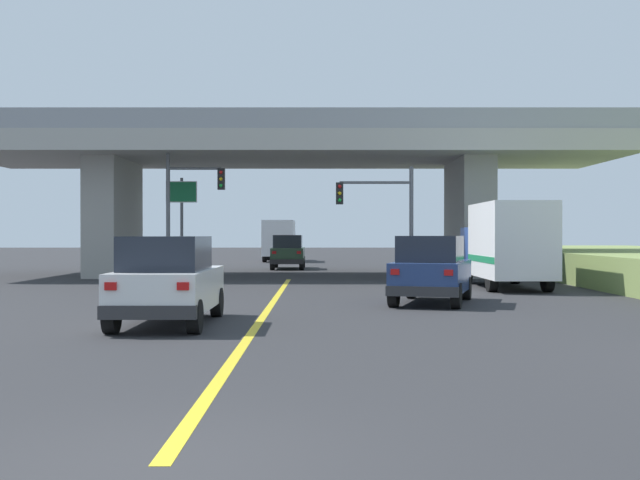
% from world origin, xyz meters
% --- Properties ---
extents(ground, '(160.00, 160.00, 0.00)m').
position_xyz_m(ground, '(0.00, 31.15, 0.00)').
color(ground, '#2B2B2D').
extents(overpass_bridge, '(31.83, 9.53, 7.60)m').
position_xyz_m(overpass_bridge, '(0.00, 31.15, 5.41)').
color(overpass_bridge, '#A8A59E').
rests_on(overpass_bridge, ground).
extents(lane_divider_stripe, '(0.20, 28.04, 0.01)m').
position_xyz_m(lane_divider_stripe, '(0.00, 14.02, 0.00)').
color(lane_divider_stripe, yellow).
rests_on(lane_divider_stripe, ground).
extents(suv_lead, '(1.98, 4.52, 2.02)m').
position_xyz_m(suv_lead, '(-2.03, 10.55, 1.01)').
color(suv_lead, silver).
rests_on(suv_lead, ground).
extents(suv_crossing, '(3.07, 4.64, 2.02)m').
position_xyz_m(suv_crossing, '(4.76, 15.92, 1.01)').
color(suv_crossing, navy).
rests_on(suv_crossing, ground).
extents(box_truck, '(2.33, 6.72, 3.24)m').
position_xyz_m(box_truck, '(8.58, 22.37, 1.68)').
color(box_truck, navy).
rests_on(box_truck, ground).
extents(sedan_oncoming, '(1.94, 4.55, 2.02)m').
position_xyz_m(sedan_oncoming, '(-0.47, 38.68, 1.01)').
color(sedan_oncoming, '#2D4C33').
rests_on(sedan_oncoming, ground).
extents(traffic_signal_nearside, '(3.41, 0.36, 5.05)m').
position_xyz_m(traffic_signal_nearside, '(4.25, 26.75, 3.21)').
color(traffic_signal_nearside, '#56595E').
rests_on(traffic_signal_nearside, ground).
extents(traffic_signal_farside, '(2.66, 0.36, 5.72)m').
position_xyz_m(traffic_signal_farside, '(-4.61, 27.71, 3.61)').
color(traffic_signal_farside, '#56595E').
rests_on(traffic_signal_farside, ground).
extents(highway_sign, '(1.48, 0.17, 4.74)m').
position_xyz_m(highway_sign, '(-5.15, 29.40, 3.46)').
color(highway_sign, '#56595E').
rests_on(highway_sign, ground).
extents(semi_truck_distant, '(2.33, 6.54, 3.10)m').
position_xyz_m(semi_truck_distant, '(-1.67, 51.35, 1.62)').
color(semi_truck_distant, navy).
rests_on(semi_truck_distant, ground).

